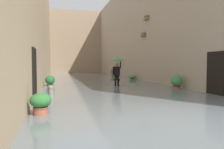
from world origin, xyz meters
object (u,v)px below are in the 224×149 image
Objects in this scene: mooring_bollard at (51,95)px; potted_plant_mid_left at (112,73)px; potted_plant_near_right at (50,81)px; potted_plant_far_left at (176,82)px; person_wading at (117,67)px; potted_plant_near_left at (132,77)px; potted_plant_far_right at (41,105)px.

potted_plant_mid_left is at bearing -113.01° from mooring_bollard.
potted_plant_mid_left is 13.05m from potted_plant_near_right.
potted_plant_far_left is 1.30× the size of mooring_bollard.
potted_plant_far_left is (-0.02, 14.32, 0.06)m from potted_plant_mid_left.
potted_plant_far_left reaches higher than mooring_bollard.
person_wading is 6.03m from potted_plant_near_left.
potted_plant_far_left is at bearing 90.10° from potted_plant_mid_left.
potted_plant_near_left is 11.75m from mooring_bollard.
person_wading is 8.17m from potted_plant_far_right.
potted_plant_mid_left reaches higher than potted_plant_far_right.
potted_plant_far_right is 1.06× the size of mooring_bollard.
potted_plant_far_right is at bearing 58.31° from person_wading.
potted_plant_near_left is (-7.21, -12.06, -0.10)m from potted_plant_far_right.
potted_plant_mid_left reaches higher than potted_plant_near_left.
person_wading reaches higher than potted_plant_near_left.
potted_plant_far_left reaches higher than potted_plant_mid_left.
potted_plant_mid_left is 14.32m from potted_plant_far_left.
potted_plant_near_right reaches higher than mooring_bollard.
person_wading is at bearing 165.58° from potted_plant_near_right.
potted_plant_mid_left is 20.25m from potted_plant_far_right.
potted_plant_near_right is (7.16, 4.07, 0.11)m from potted_plant_near_left.
potted_plant_far_right is 2.63m from mooring_bollard.
potted_plant_mid_left is 6.88m from potted_plant_near_left.
potted_plant_near_left is at bearing -150.37° from potted_plant_near_right.
potted_plant_far_left is at bearing 154.65° from potted_plant_near_right.
mooring_bollard is (6.93, 16.32, -0.13)m from potted_plant_mid_left.
mooring_bollard is (6.96, 2.00, -0.19)m from potted_plant_far_left.
potted_plant_near_right is (7.12, -3.37, -0.08)m from potted_plant_far_left.
potted_plant_mid_left reaches higher than potted_plant_near_right.
person_wading is 2.81× the size of mooring_bollard.
mooring_bollard is at bearing 91.76° from potted_plant_near_right.
potted_plant_far_left is at bearing 141.76° from person_wading.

